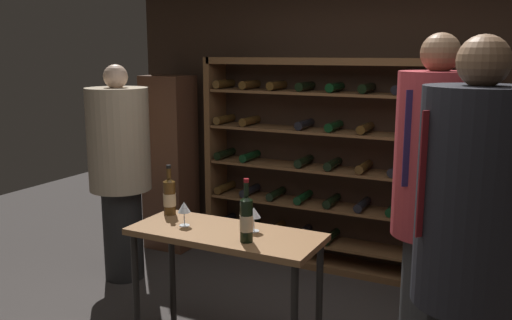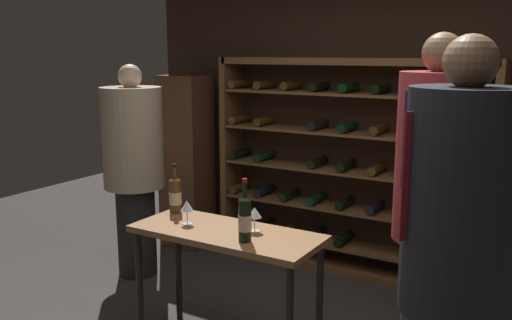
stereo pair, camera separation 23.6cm
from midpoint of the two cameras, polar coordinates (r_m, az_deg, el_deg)
back_wall at (r=4.89m, az=10.65°, el=4.49°), size 4.75×0.10×2.74m
wine_rack at (r=4.85m, az=6.53°, el=-0.66°), size 2.45×0.32×1.88m
tasting_table at (r=3.49m, az=-5.17°, el=-9.00°), size 1.21×0.50×0.83m
person_bystander_red_print at (r=4.75m, az=-15.35°, el=-0.44°), size 0.51×0.51×1.83m
person_guest_plum_blouse at (r=2.48m, az=18.71°, el=-8.76°), size 0.46×0.46×2.00m
person_host_in_suit at (r=3.29m, az=15.86°, el=-3.34°), size 0.45×0.45×2.03m
display_cabinet at (r=5.46m, az=-10.15°, el=-0.33°), size 0.44×0.36×1.70m
wine_bottle_gold_foil at (r=3.82m, az=-10.74°, el=-3.72°), size 0.09×0.09×0.35m
wine_bottle_amber_reserve at (r=3.22m, az=-3.11°, el=-6.12°), size 0.08×0.08×0.38m
wine_glass_stemmed_right at (r=3.40m, az=-2.22°, el=-5.60°), size 0.09×0.09×0.15m
wine_glass_stemmed_center at (r=3.56m, az=-9.38°, el=-4.98°), size 0.08×0.08×0.16m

